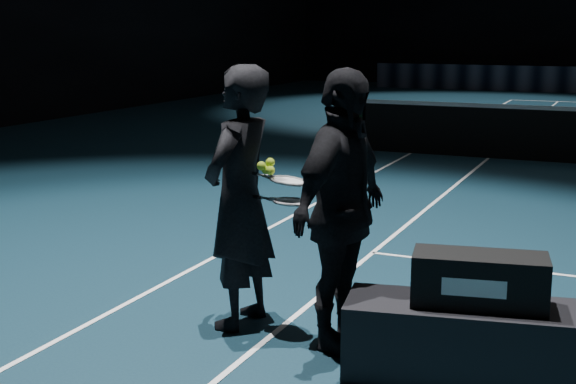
# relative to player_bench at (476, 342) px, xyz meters

# --- Properties ---
(net_post_left) EXTENTS (0.10, 0.10, 1.10)m
(net_post_left) POSITION_rel_player_bench_xyz_m (-3.80, 8.94, 0.30)
(net_post_left) COLOR black
(net_post_left) RESTS_ON floor
(player_bench) EXTENTS (1.74, 0.85, 0.50)m
(player_bench) POSITION_rel_player_bench_xyz_m (0.00, 0.00, 0.00)
(player_bench) COLOR black
(player_bench) RESTS_ON floor
(racket_bag) EXTENTS (0.88, 0.50, 0.33)m
(racket_bag) POSITION_rel_player_bench_xyz_m (0.00, 0.00, 0.42)
(racket_bag) COLOR black
(racket_bag) RESTS_ON player_bench
(bag_signature) EXTENTS (0.38, 0.08, 0.11)m
(bag_signature) POSITION_rel_player_bench_xyz_m (0.00, -0.18, 0.42)
(bag_signature) COLOR white
(bag_signature) RESTS_ON racket_bag
(player_a) EXTENTS (0.51, 0.74, 1.96)m
(player_a) POSITION_rel_player_bench_xyz_m (-1.83, 0.27, 0.73)
(player_a) COLOR black
(player_a) RESTS_ON floor
(player_b) EXTENTS (0.63, 1.21, 1.96)m
(player_b) POSITION_rel_player_bench_xyz_m (-0.99, 0.16, 0.73)
(player_b) COLOR black
(player_b) RESTS_ON floor
(racket_lower) EXTENTS (0.70, 0.31, 0.03)m
(racket_lower) POSITION_rel_player_bench_xyz_m (-1.38, 0.21, 0.76)
(racket_lower) COLOR black
(racket_lower) RESTS_ON player_a
(racket_upper) EXTENTS (0.69, 0.26, 0.10)m
(racket_upper) POSITION_rel_player_bench_xyz_m (-1.43, 0.26, 0.89)
(racket_upper) COLOR black
(racket_upper) RESTS_ON player_b
(tennis_balls) EXTENTS (0.12, 0.10, 0.12)m
(tennis_balls) POSITION_rel_player_bench_xyz_m (-1.58, 0.24, 0.98)
(tennis_balls) COLOR #B9E12F
(tennis_balls) RESTS_ON racket_upper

